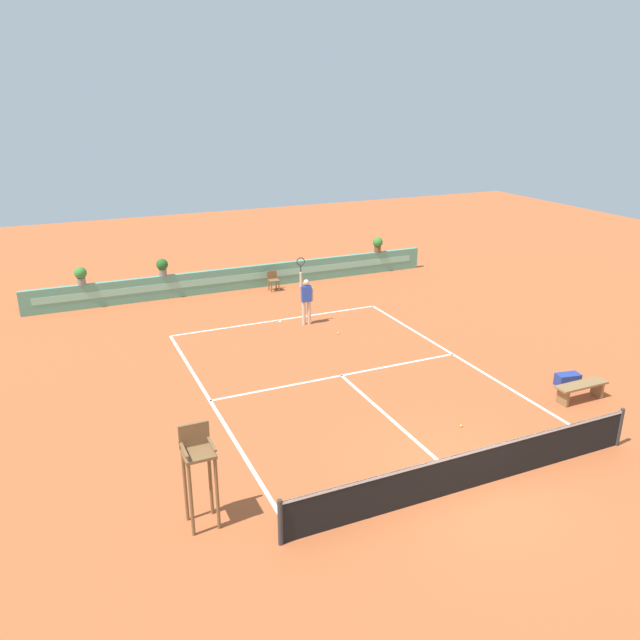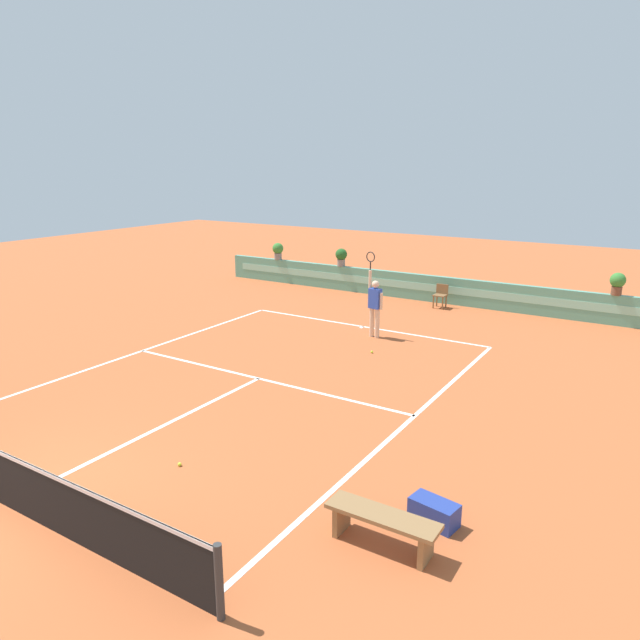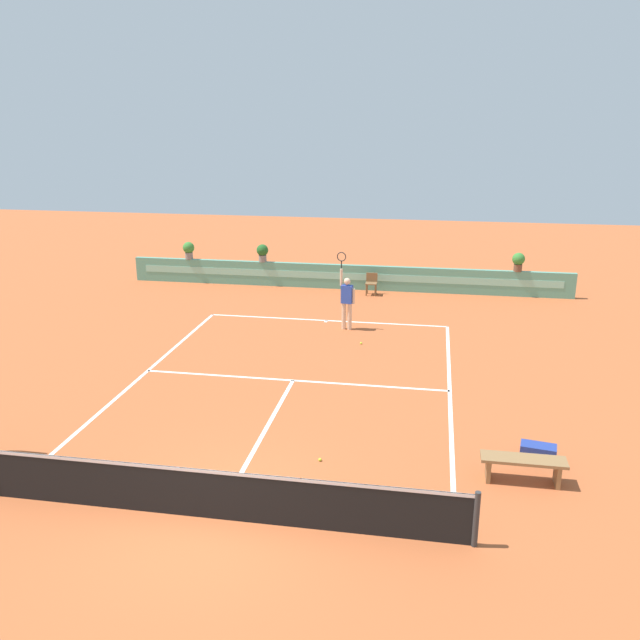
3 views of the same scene
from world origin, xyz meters
TOP-DOWN VIEW (x-y plane):
  - ground_plane at (0.00, 6.00)m, footprint 60.00×60.00m
  - court_lines at (0.00, 6.72)m, footprint 8.32×11.94m
  - net at (0.00, 0.00)m, footprint 8.92×0.10m
  - back_wall_barrier at (0.00, 16.39)m, footprint 18.00×0.21m
  - umpire_chair at (-5.61, 1.26)m, footprint 0.60×0.60m
  - ball_kid_chair at (1.18, 15.66)m, footprint 0.44×0.44m
  - bench_courtside at (5.41, 2.18)m, footprint 1.60×0.44m
  - gear_bag at (5.82, 3.07)m, footprint 0.75×0.47m
  - tennis_player at (0.81, 11.06)m, footprint 0.62×0.27m
  - tennis_ball_near_baseline at (1.45, 2.29)m, footprint 0.07×0.07m
  - tennis_ball_mid_court at (1.46, 9.64)m, footprint 0.07×0.07m
  - potted_plant_left at (-3.42, 16.39)m, footprint 0.48×0.48m
  - potted_plant_far_right at (6.78, 16.39)m, footprint 0.48×0.48m
  - potted_plant_far_left at (-6.62, 16.39)m, footprint 0.48×0.48m

SIDE VIEW (x-z plane):
  - ground_plane at x=0.00m, z-range 0.00..0.00m
  - court_lines at x=0.00m, z-range 0.00..0.01m
  - tennis_ball_near_baseline at x=1.45m, z-range 0.00..0.07m
  - tennis_ball_mid_court at x=1.46m, z-range 0.00..0.07m
  - gear_bag at x=5.82m, z-range 0.00..0.36m
  - bench_courtside at x=5.41m, z-range 0.12..0.63m
  - ball_kid_chair at x=1.18m, z-range 0.05..0.90m
  - back_wall_barrier at x=0.00m, z-range 0.00..1.00m
  - net at x=0.00m, z-range 0.01..1.01m
  - tennis_player at x=0.81m, z-range -0.24..2.34m
  - umpire_chair at x=-5.61m, z-range 0.27..2.41m
  - potted_plant_left at x=-3.42m, z-range 1.05..1.78m
  - potted_plant_far_right at x=6.78m, z-range 1.05..1.78m
  - potted_plant_far_left at x=-6.62m, z-range 1.05..1.78m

